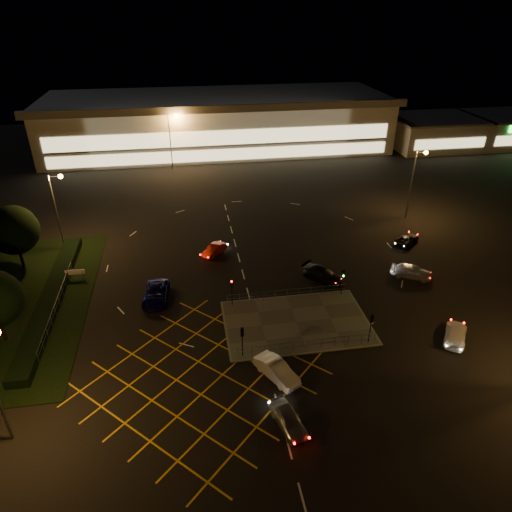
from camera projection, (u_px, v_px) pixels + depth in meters
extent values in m
plane|color=black|center=(273.00, 313.00, 47.14)|extent=(180.00, 180.00, 0.00)
cube|color=#4C4944|center=(296.00, 322.00, 45.67)|extent=(14.00, 9.00, 0.12)
cube|color=black|center=(3.00, 305.00, 48.33)|extent=(18.00, 30.00, 0.08)
cube|color=black|center=(52.00, 297.00, 48.80)|extent=(2.00, 26.00, 1.00)
cube|color=beige|center=(218.00, 123.00, 97.89)|extent=(70.00, 25.00, 10.00)
cube|color=slate|center=(216.00, 98.00, 95.33)|extent=(72.00, 26.50, 0.60)
cube|color=#FFEAA5|center=(223.00, 138.00, 87.12)|extent=(66.00, 0.20, 3.00)
cube|color=#FFEAA5|center=(224.00, 155.00, 88.70)|extent=(66.00, 0.20, 2.20)
cube|color=beige|center=(433.00, 133.00, 98.49)|extent=(18.00, 14.00, 6.00)
cube|color=slate|center=(436.00, 118.00, 96.93)|extent=(18.80, 14.80, 0.40)
cube|color=#FFEAA5|center=(450.00, 144.00, 92.63)|extent=(15.30, 0.20, 2.00)
cube|color=beige|center=(501.00, 130.00, 100.74)|extent=(14.00, 14.00, 6.00)
cube|color=slate|center=(505.00, 115.00, 99.18)|extent=(14.80, 14.80, 0.40)
cylinder|color=slate|center=(57.00, 214.00, 56.74)|extent=(0.20, 0.20, 10.00)
cylinder|color=slate|center=(54.00, 176.00, 54.47)|extent=(1.40, 0.12, 0.12)
sphere|color=orange|center=(60.00, 176.00, 54.60)|extent=(0.56, 0.56, 0.56)
cylinder|color=slate|center=(411.00, 185.00, 65.22)|extent=(0.20, 0.20, 10.00)
cylinder|color=slate|center=(422.00, 152.00, 62.95)|extent=(1.40, 0.12, 0.12)
sphere|color=orange|center=(426.00, 152.00, 63.07)|extent=(0.56, 0.56, 0.56)
cylinder|color=slate|center=(170.00, 143.00, 84.47)|extent=(0.20, 0.20, 10.00)
cylinder|color=slate|center=(172.00, 116.00, 82.20)|extent=(1.40, 0.12, 0.12)
sphere|color=orange|center=(176.00, 116.00, 82.32)|extent=(0.56, 0.56, 0.56)
cylinder|color=slate|center=(371.00, 131.00, 91.81)|extent=(0.20, 0.20, 10.00)
cylinder|color=slate|center=(378.00, 106.00, 89.54)|extent=(1.40, 0.12, 0.12)
sphere|color=orange|center=(381.00, 107.00, 89.67)|extent=(0.56, 0.56, 0.56)
cylinder|color=black|center=(242.00, 343.00, 40.63)|extent=(0.10, 0.10, 3.00)
cube|color=black|center=(242.00, 332.00, 40.03)|extent=(0.28, 0.18, 0.90)
sphere|color=#19FF33|center=(242.00, 331.00, 40.14)|extent=(0.16, 0.16, 0.16)
cylinder|color=black|center=(370.00, 329.00, 42.31)|extent=(0.10, 0.10, 3.00)
cube|color=black|center=(372.00, 318.00, 41.72)|extent=(0.28, 0.18, 0.90)
sphere|color=#19FF33|center=(371.00, 318.00, 41.83)|extent=(0.16, 0.16, 0.16)
cylinder|color=black|center=(232.00, 293.00, 47.49)|extent=(0.10, 0.10, 3.00)
cube|color=black|center=(232.00, 283.00, 46.90)|extent=(0.28, 0.18, 0.90)
sphere|color=#FF0C0C|center=(232.00, 284.00, 46.79)|extent=(0.16, 0.16, 0.16)
cylinder|color=black|center=(342.00, 283.00, 49.18)|extent=(0.10, 0.10, 3.00)
cube|color=black|center=(343.00, 273.00, 48.59)|extent=(0.28, 0.18, 0.90)
sphere|color=#19FF33|center=(344.00, 274.00, 48.48)|extent=(0.16, 0.16, 0.16)
cylinder|color=black|center=(21.00, 257.00, 54.50)|extent=(0.36, 0.36, 2.88)
sphere|color=black|center=(13.00, 230.00, 52.77)|extent=(5.76, 5.76, 5.76)
cylinder|color=black|center=(2.00, 328.00, 42.81)|extent=(0.36, 0.36, 2.70)
imported|color=silver|center=(288.00, 419.00, 34.39)|extent=(2.63, 4.41, 1.40)
imported|color=#B8B8B8|center=(277.00, 370.00, 38.83)|extent=(3.65, 4.79, 1.51)
imported|color=#0C0B47|center=(156.00, 294.00, 48.81)|extent=(3.02, 5.69, 1.52)
imported|color=black|center=(323.00, 274.00, 52.31)|extent=(4.86, 5.26, 1.48)
imported|color=silver|center=(411.00, 271.00, 52.82)|extent=(4.93, 4.01, 1.58)
imported|color=#A0180B|center=(214.00, 250.00, 57.70)|extent=(3.51, 3.76, 1.26)
imported|color=black|center=(407.00, 239.00, 60.24)|extent=(4.67, 4.41, 1.22)
imported|color=silver|center=(456.00, 334.00, 43.16)|extent=(4.14, 4.84, 1.33)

